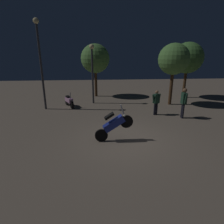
{
  "coord_description": "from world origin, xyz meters",
  "views": [
    {
      "loc": [
        -1.24,
        -7.24,
        3.63
      ],
      "look_at": [
        -0.55,
        1.01,
        1.0
      ],
      "focal_mm": 29.21,
      "sensor_mm": 36.0,
      "label": 1
    }
  ],
  "objects": [
    {
      "name": "ground_plane",
      "position": [
        0.0,
        0.0,
        0.0
      ],
      "size": [
        40.0,
        40.0,
        0.0
      ],
      "primitive_type": "plane",
      "color": "#756656"
    },
    {
      "name": "tree_left_bg",
      "position": [
        6.31,
        7.89,
        3.32
      ],
      "size": [
        2.53,
        2.53,
        4.6
      ],
      "color": "#4C331E",
      "rests_on": "ground_plane"
    },
    {
      "name": "person_rider_beside",
      "position": [
        2.38,
        3.37,
        0.92
      ],
      "size": [
        0.64,
        0.36,
        1.55
      ],
      "rotation": [
        0.0,
        0.0,
        1.97
      ],
      "color": "black",
      "rests_on": "ground_plane"
    },
    {
      "name": "motorcycle_pink_parked_left",
      "position": [
        -3.25,
        5.67,
        0.44
      ],
      "size": [
        0.84,
        1.53,
        1.11
      ],
      "rotation": [
        0.0,
        0.0,
        5.18
      ],
      "color": "black",
      "rests_on": "ground_plane"
    },
    {
      "name": "motorcycle_blue_foreground",
      "position": [
        -0.55,
        0.01,
        0.74
      ],
      "size": [
        1.66,
        0.35,
        1.63
      ],
      "rotation": [
        0.0,
        0.0,
        0.05
      ],
      "color": "black",
      "rests_on": "ground_plane"
    },
    {
      "name": "streetlamp_near",
      "position": [
        -1.54,
        6.57,
        2.8
      ],
      "size": [
        0.36,
        0.36,
        4.33
      ],
      "color": "#38383D",
      "rests_on": "ground_plane"
    },
    {
      "name": "person_bystander_far",
      "position": [
        3.78,
        2.65,
        1.08
      ],
      "size": [
        0.26,
        0.67,
        1.79
      ],
      "rotation": [
        0.0,
        0.0,
        6.23
      ],
      "color": "black",
      "rests_on": "ground_plane"
    },
    {
      "name": "tree_right_bg",
      "position": [
        4.23,
        5.72,
        3.27
      ],
      "size": [
        2.19,
        2.19,
        4.4
      ],
      "color": "#4C331E",
      "rests_on": "ground_plane"
    },
    {
      "name": "tree_center_bg",
      "position": [
        -1.32,
        9.03,
        3.26
      ],
      "size": [
        2.45,
        2.45,
        4.5
      ],
      "color": "#4C331E",
      "rests_on": "ground_plane"
    },
    {
      "name": "streetlamp_far",
      "position": [
        -4.81,
        5.23,
        3.58
      ],
      "size": [
        0.36,
        0.36,
        5.74
      ],
      "color": "#38383D",
      "rests_on": "ground_plane"
    }
  ]
}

